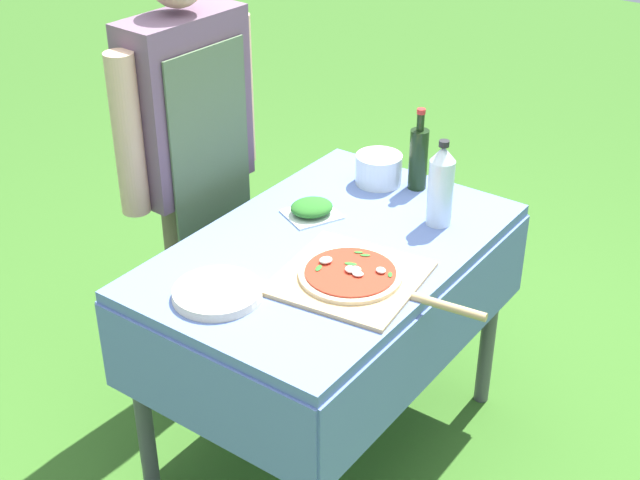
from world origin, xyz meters
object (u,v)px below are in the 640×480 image
prep_table (329,277)px  water_bottle (441,185)px  plate_stack (217,293)px  mixing_tub (379,169)px  pizza_on_peel (354,277)px  oil_bottle (418,157)px  herb_container (312,208)px  person_cook (191,147)px

prep_table → water_bottle: 0.43m
water_bottle → plate_stack: size_ratio=1.13×
prep_table → mixing_tub: size_ratio=7.54×
pizza_on_peel → water_bottle: (0.42, -0.03, 0.12)m
oil_bottle → plate_stack: size_ratio=1.14×
water_bottle → herb_container: (-0.19, 0.34, -0.11)m
oil_bottle → mixing_tub: size_ratio=1.80×
prep_table → pizza_on_peel: size_ratio=1.95×
water_bottle → plate_stack: bearing=158.2°
herb_container → plate_stack: herb_container is taller
oil_bottle → herb_container: size_ratio=1.36×
person_cook → herb_container: person_cook is taller
mixing_tub → plate_stack: 0.83m
person_cook → prep_table: bearing=86.7°
oil_bottle → plate_stack: (-0.87, 0.10, -0.10)m
pizza_on_peel → oil_bottle: size_ratio=2.15×
mixing_tub → plate_stack: bearing=-178.8°
prep_table → mixing_tub: 0.47m
herb_container → oil_bottle: bearing=-25.4°
oil_bottle → herb_container: oil_bottle is taller
herb_container → plate_stack: size_ratio=0.84×
person_cook → plate_stack: bearing=51.1°
prep_table → oil_bottle: 0.52m
oil_bottle → mixing_tub: bearing=109.7°
person_cook → mixing_tub: bearing=128.8°
person_cook → pizza_on_peel: person_cook is taller
person_cook → pizza_on_peel: 0.80m
mixing_tub → herb_container: bearing=171.5°
plate_stack → oil_bottle: bearing=-6.9°
person_cook → pizza_on_peel: (-0.19, -0.77, -0.12)m
oil_bottle → water_bottle: (-0.17, -0.17, 0.02)m
water_bottle → mixing_tub: water_bottle is taller
prep_table → herb_container: 0.23m
oil_bottle → water_bottle: 0.24m
water_bottle → mixing_tub: size_ratio=1.78×
person_cook → mixing_tub: size_ratio=10.03×
prep_table → plate_stack: (-0.40, 0.09, 0.12)m
pizza_on_peel → oil_bottle: bearing=6.9°
water_bottle → plate_stack: 0.76m
herb_container → mixing_tub: bearing=-8.5°
person_cook → plate_stack: 0.71m
herb_container → prep_table: bearing=-127.7°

